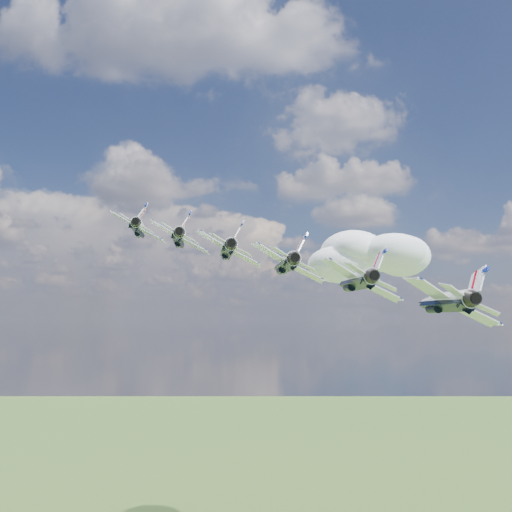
# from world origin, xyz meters

# --- Properties ---
(cloud_far) EXTENTS (60.77, 47.75, 23.87)m
(cloud_far) POSITION_xyz_m (53.88, 204.10, 167.68)
(cloud_far) COLOR white
(jet_0) EXTENTS (13.32, 17.03, 9.29)m
(jet_0) POSITION_xyz_m (-32.57, -2.53, 150.88)
(jet_0) COLOR silver
(jet_1) EXTENTS (13.32, 17.03, 9.29)m
(jet_1) POSITION_xyz_m (-23.87, -10.26, 147.93)
(jet_1) COLOR white
(jet_2) EXTENTS (13.32, 17.03, 9.29)m
(jet_2) POSITION_xyz_m (-15.16, -17.99, 144.98)
(jet_2) COLOR silver
(jet_3) EXTENTS (13.32, 17.03, 9.29)m
(jet_3) POSITION_xyz_m (-6.45, -25.71, 142.03)
(jet_3) COLOR white
(jet_4) EXTENTS (13.32, 17.03, 9.29)m
(jet_4) POSITION_xyz_m (2.26, -33.44, 139.08)
(jet_4) COLOR white
(jet_5) EXTENTS (13.32, 17.03, 9.29)m
(jet_5) POSITION_xyz_m (10.97, -41.17, 136.13)
(jet_5) COLOR white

